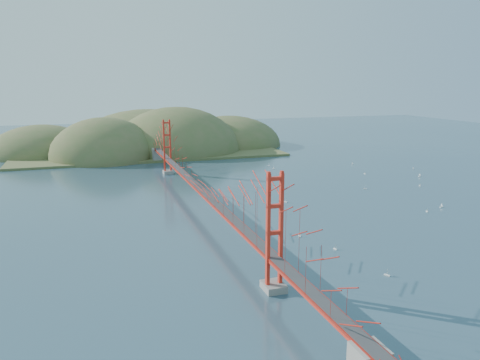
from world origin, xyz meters
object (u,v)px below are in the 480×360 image
object	(u,v)px
sailboat_0	(300,236)
sailboat_1	(365,188)
bridge	(200,165)
sailboat_2	(441,206)

from	to	relation	value
sailboat_0	sailboat_1	world-z (taller)	sailboat_0
bridge	sailboat_0	world-z (taller)	bridge
sailboat_2	sailboat_1	distance (m)	15.50
sailboat_2	sailboat_1	world-z (taller)	sailboat_2
sailboat_1	bridge	bearing A→B (deg)	-172.98
sailboat_2	sailboat_0	size ratio (longest dim) A/B	1.00
sailboat_0	sailboat_1	distance (m)	31.03
bridge	sailboat_2	xyz separation A→B (m)	(36.70, -10.88, -6.85)
bridge	sailboat_0	bearing A→B (deg)	-61.28
bridge	sailboat_0	size ratio (longest dim) A/B	132.13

